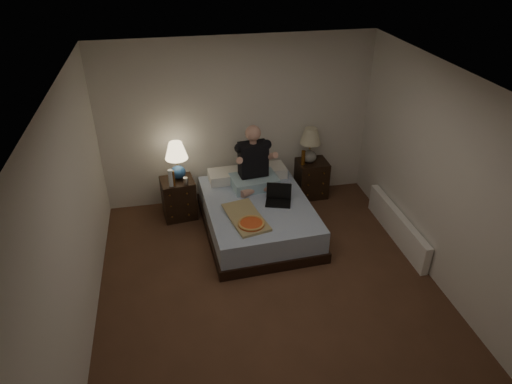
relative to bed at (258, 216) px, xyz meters
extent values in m
cube|color=brown|center=(-0.10, -1.26, -0.23)|extent=(4.00, 4.50, 0.00)
cube|color=white|center=(-0.10, -1.26, 2.27)|extent=(4.00, 4.50, 0.00)
cube|color=silver|center=(-0.10, 0.99, 1.02)|extent=(4.00, 0.00, 2.50)
cube|color=silver|center=(-2.10, -1.26, 1.02)|extent=(0.00, 4.50, 2.50)
cube|color=silver|center=(1.90, -1.26, 1.02)|extent=(0.00, 4.50, 2.50)
cube|color=#5271A5|center=(0.00, 0.00, 0.00)|extent=(1.48, 1.92, 0.46)
cube|color=black|center=(-1.06, 0.59, 0.07)|extent=(0.51, 0.47, 0.60)
cube|color=black|center=(1.03, 0.79, 0.06)|extent=(0.47, 0.42, 0.59)
cylinder|color=white|center=(-1.14, 0.45, 0.49)|extent=(0.07, 0.07, 0.25)
cylinder|color=#B6B5B0|center=(-0.94, 0.47, 0.42)|extent=(0.07, 0.07, 0.10)
cylinder|color=#5A310C|center=(-1.11, 0.45, 0.48)|extent=(0.06, 0.06, 0.23)
cylinder|color=#5B320D|center=(0.85, 0.72, 0.48)|extent=(0.06, 0.06, 0.23)
cube|color=white|center=(1.83, -0.57, -0.03)|extent=(0.10, 1.60, 0.40)
camera|label=1|loc=(-1.07, -5.20, 3.56)|focal=32.00mm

